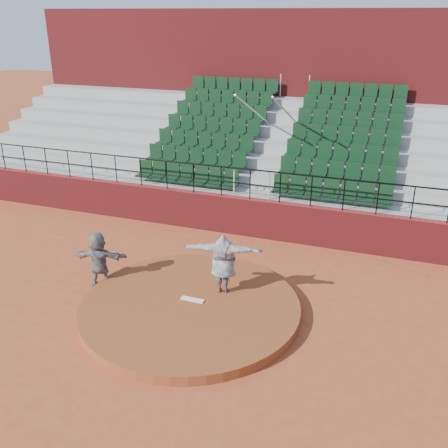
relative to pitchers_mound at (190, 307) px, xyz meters
The scene contains 9 objects.
ground 0.12m from the pitchers_mound, ahead, with size 90.00×90.00×0.00m, color #A44725.
pitchers_mound is the anchor object (origin of this frame).
pitching_rubber 0.21m from the pitchers_mound, 90.00° to the left, with size 0.60×0.15×0.03m, color white.
boundary_wall 5.03m from the pitchers_mound, 90.00° to the left, with size 24.00×0.30×1.30m, color maroon.
wall_railing 5.35m from the pitchers_mound, 90.00° to the left, with size 24.04×0.05×1.03m.
seating_deck 8.74m from the pitchers_mound, 90.00° to the left, with size 24.00×5.97×4.63m.
press_box_facade 13.06m from the pitchers_mound, 90.00° to the left, with size 24.00×3.00×7.10m, color maroon.
pitcher 1.39m from the pitchers_mound, 55.83° to the left, with size 1.99×0.54×1.62m, color black.
fielder 2.93m from the pitchers_mound, behind, with size 1.46×0.47×1.58m, color black.
Camera 1 is at (4.43, -9.77, 6.96)m, focal length 40.00 mm.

